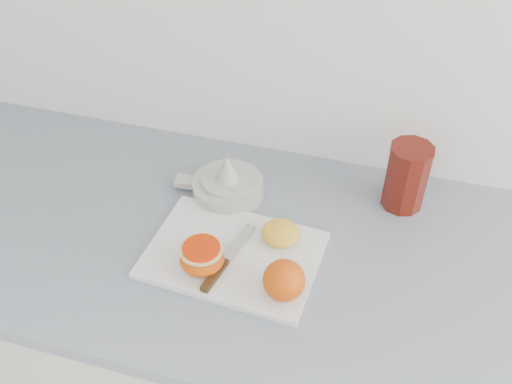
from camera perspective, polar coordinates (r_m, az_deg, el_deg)
counter at (r=1.47m, az=1.36°, el=-17.25°), size 2.63×0.64×0.89m
cutting_board at (r=1.09m, az=-2.30°, el=-6.27°), size 0.34×0.25×0.01m
whole_orange at (r=1.00m, az=2.81°, el=-8.81°), size 0.07×0.07×0.07m
half_orange at (r=1.05m, az=-5.42°, el=-6.50°), size 0.08×0.08×0.05m
squeezed_shell at (r=1.10m, az=2.47°, el=-4.07°), size 0.07×0.07×0.03m
paring_knife at (r=1.06m, az=-3.69°, el=-7.69°), size 0.05×0.18×0.01m
citrus_juicer at (r=1.21m, az=-2.92°, el=0.76°), size 0.19×0.15×0.10m
red_tumbler at (r=1.20m, az=14.77°, el=1.30°), size 0.09×0.09×0.15m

